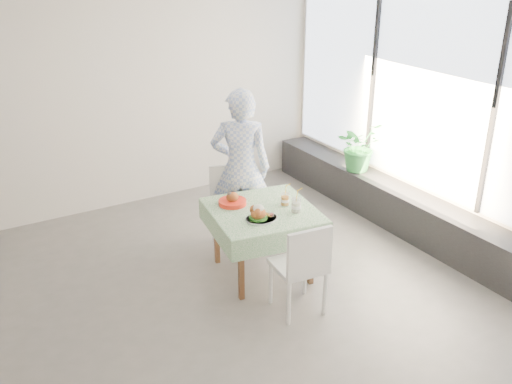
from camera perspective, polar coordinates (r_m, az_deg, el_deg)
floor at (r=5.83m, az=-6.00°, el=-10.15°), size 6.00×6.00×0.00m
ceiling at (r=4.88m, az=-7.44°, el=18.41°), size 6.00×6.00×0.00m
wall_back at (r=7.45m, az=-14.82°, el=8.57°), size 6.00×0.02×2.80m
wall_front at (r=3.31m, az=12.13°, el=-10.38°), size 6.00×0.02×2.80m
wall_right at (r=6.91m, az=16.74°, el=7.23°), size 0.02×5.00×2.80m
window_pane at (r=6.83m, az=16.81°, el=9.21°), size 0.01×4.80×2.18m
window_ledge at (r=7.16m, az=14.59°, el=-1.81°), size 0.40×4.80×0.50m
cafe_table at (r=5.93m, az=0.66°, el=-4.22°), size 1.19×1.19×0.74m
chair_far at (r=6.53m, az=-2.52°, el=-3.17°), size 0.58×0.58×0.93m
chair_near at (r=5.45m, az=4.26°, el=-9.09°), size 0.49×0.49×0.94m
diner at (r=6.40m, az=-1.54°, el=2.39°), size 0.80×0.73×1.83m
main_dish at (r=5.56m, az=0.39°, el=-2.30°), size 0.33×0.33×0.17m
juice_cup_orange at (r=5.89m, az=2.92°, el=-0.76°), size 0.09×0.09×0.26m
juice_cup_lemonade at (r=5.74m, az=4.03°, el=-1.39°), size 0.10×0.10×0.29m
second_dish at (r=5.91m, az=-2.37°, el=-0.88°), size 0.29×0.29×0.14m
potted_plant at (r=7.52m, az=10.26°, el=4.55°), size 0.68×0.62×0.65m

